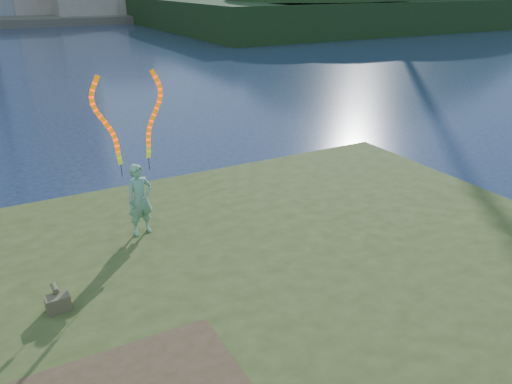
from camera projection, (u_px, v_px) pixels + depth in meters
ground at (201, 298)px, 10.81m from camera, size 320.00×320.00×0.00m
grassy_knoll at (251, 349)px, 8.83m from camera, size 20.00×18.00×0.80m
wooded_hill at (386, 20)px, 85.52m from camera, size 78.00×50.00×63.00m
woman_with_ribbons at (138, 178)px, 11.41m from camera, size 2.06×0.59×4.09m
canvas_bag at (58, 302)px, 9.06m from camera, size 0.44×0.50×0.40m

